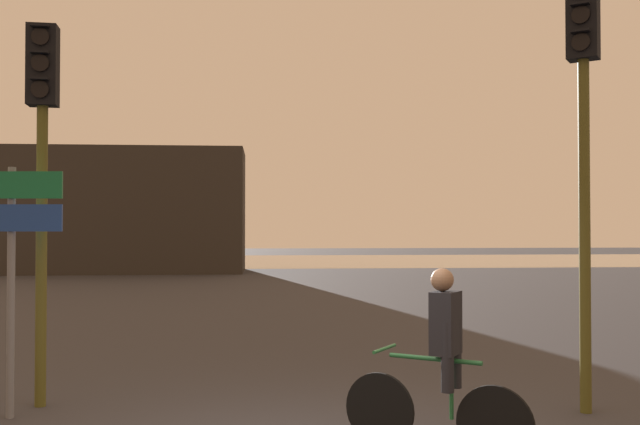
{
  "coord_description": "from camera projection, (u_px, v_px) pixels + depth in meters",
  "views": [
    {
      "loc": [
        -0.35,
        -5.96,
        1.98
      ],
      "look_at": [
        0.5,
        5.0,
        2.2
      ],
      "focal_mm": 40.0,
      "sensor_mm": 36.0,
      "label": 1
    }
  ],
  "objects": [
    {
      "name": "direction_sign_post",
      "position": [
        10.0,
        244.0,
        7.37
      ],
      "size": [
        1.1,
        0.16,
        2.6
      ],
      "rotation": [
        0.0,
        0.0,
        3.05
      ],
      "color": "slate",
      "rests_on": "ground"
    },
    {
      "name": "traffic_light_near_right",
      "position": [
        584.0,
        109.0,
        7.63
      ],
      "size": [
        0.4,
        0.42,
        4.68
      ],
      "rotation": [
        0.0,
        0.0,
        2.54
      ],
      "color": "#4C4719",
      "rests_on": "ground"
    },
    {
      "name": "cyclist",
      "position": [
        442.0,
        361.0,
        6.14
      ],
      "size": [
        1.44,
        0.98,
        1.62
      ],
      "rotation": [
        0.0,
        0.0,
        0.98
      ],
      "color": "black",
      "rests_on": "ground"
    },
    {
      "name": "water_strip",
      "position": [
        271.0,
        261.0,
        41.6
      ],
      "size": [
        80.0,
        16.0,
        0.01
      ],
      "primitive_type": "cube",
      "color": "#9E937F",
      "rests_on": "ground"
    },
    {
      "name": "traffic_light_near_left",
      "position": [
        42.0,
        140.0,
        7.89
      ],
      "size": [
        0.34,
        0.35,
        4.22
      ],
      "rotation": [
        0.0,
        0.0,
        3.22
      ],
      "color": "#4C4719",
      "rests_on": "ground"
    },
    {
      "name": "distant_building",
      "position": [
        123.0,
        211.0,
        31.18
      ],
      "size": [
        10.56,
        4.0,
        5.36
      ],
      "primitive_type": "cube",
      "color": "#2D2823",
      "rests_on": "ground"
    }
  ]
}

